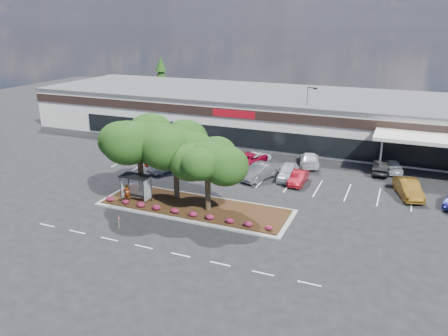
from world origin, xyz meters
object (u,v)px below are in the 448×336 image
at_px(car_1, 167,165).
at_px(light_pole, 307,124).
at_px(survey_stake, 119,221).
at_px(car_0, 158,154).

bearing_deg(car_1, light_pole, 69.59).
height_order(survey_stake, car_0, car_0).
relative_size(light_pole, survey_stake, 8.32).
distance_m(light_pole, car_0, 19.49).
xyz_separation_m(survey_stake, car_0, (-6.59, 17.36, 0.19)).
relative_size(car_0, car_1, 1.31).
distance_m(survey_stake, car_1, 14.66).
relative_size(light_pole, car_1, 1.92).
distance_m(survey_stake, car_0, 18.57).
height_order(light_pole, survey_stake, light_pole).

